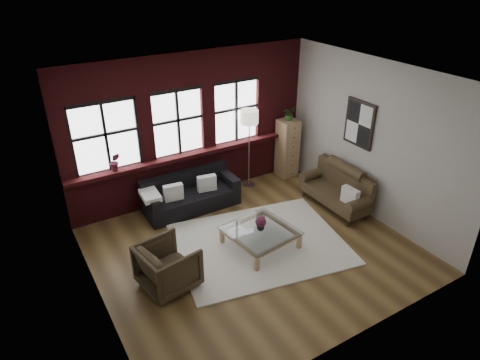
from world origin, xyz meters
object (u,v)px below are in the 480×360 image
vintage_settee (335,189)px  armchair (168,266)px  drawer_chest (287,148)px  floor_lamp (249,146)px  dark_sofa (191,193)px  vase (261,227)px  coffee_table (260,238)px

vintage_settee → armchair: size_ratio=1.93×
drawer_chest → floor_lamp: (-1.09, -0.00, 0.29)m
dark_sofa → armchair: size_ratio=2.32×
armchair → floor_lamp: bearing=-62.4°
dark_sofa → vase: size_ratio=13.67×
dark_sofa → vintage_settee: size_ratio=1.20×
dark_sofa → drawer_chest: 2.72m
armchair → vase: 1.87m
coffee_table → vase: (-0.00, -0.00, 0.26)m
vintage_settee → dark_sofa: bearing=149.3°
dark_sofa → coffee_table: (0.51, -1.92, -0.18)m
vase → dark_sofa: bearing=104.7°
floor_lamp → coffee_table: bearing=-116.9°
coffee_table → drawer_chest: size_ratio=0.80×
vintage_settee → coffee_table: size_ratio=1.47×
vintage_settee → coffee_table: bearing=-170.5°
vase → floor_lamp: floor_lamp is taller
vase → drawer_chest: size_ratio=0.10×
vase → drawer_chest: 3.07m
vintage_settee → vase: 2.16m
vintage_settee → drawer_chest: 1.81m
vintage_settee → armchair: bearing=-173.4°
floor_lamp → drawer_chest: bearing=0.1°
vintage_settee → armchair: vintage_settee is taller
drawer_chest → floor_lamp: floor_lamp is taller
dark_sofa → vase: (0.51, -1.92, 0.08)m
armchair → floor_lamp: floor_lamp is taller
coffee_table → drawer_chest: bearing=44.6°
dark_sofa → vintage_settee: 3.07m
drawer_chest → armchair: bearing=-150.9°
armchair → drawer_chest: (4.05, 2.25, 0.32)m
drawer_chest → floor_lamp: size_ratio=0.71×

